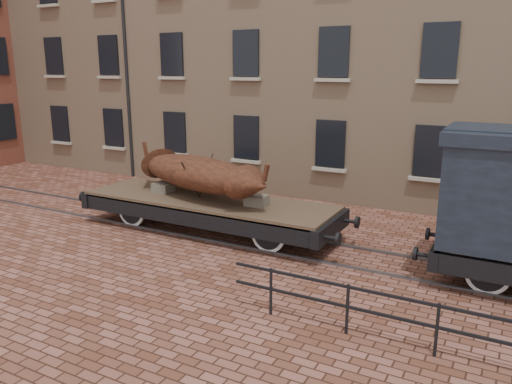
% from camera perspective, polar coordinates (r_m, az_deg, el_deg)
% --- Properties ---
extents(ground, '(90.00, 90.00, 0.00)m').
position_cam_1_polar(ground, '(14.87, -2.07, -5.13)').
color(ground, '#582F20').
extents(warehouse_cream, '(40.00, 10.19, 14.00)m').
position_cam_1_polar(warehouse_cream, '(22.56, 18.69, 18.76)').
color(warehouse_cream, tan).
rests_on(warehouse_cream, ground).
extents(rail_track, '(30.00, 1.52, 0.06)m').
position_cam_1_polar(rail_track, '(14.86, -2.07, -5.02)').
color(rail_track, '#59595E').
rests_on(rail_track, ground).
extents(flatcar_wagon, '(8.90, 2.41, 1.34)m').
position_cam_1_polar(flatcar_wagon, '(15.15, -5.52, -1.50)').
color(flatcar_wagon, '#403020').
rests_on(flatcar_wagon, ground).
extents(iron_boat, '(5.68, 2.87, 1.41)m').
position_cam_1_polar(iron_boat, '(15.10, -6.60, 2.17)').
color(iron_boat, '#5D2E1A').
rests_on(iron_boat, flatcar_wagon).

